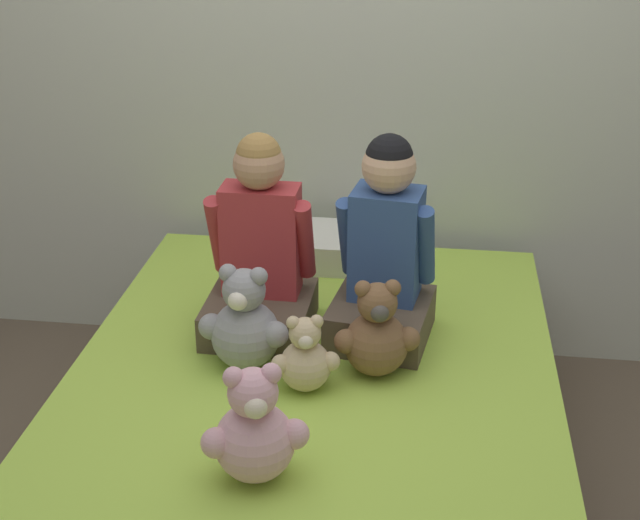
# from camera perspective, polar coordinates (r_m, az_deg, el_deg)

# --- Properties ---
(ground_plane) EXTENTS (14.00, 14.00, 0.00)m
(ground_plane) POSITION_cam_1_polar(r_m,az_deg,el_deg) (2.87, -0.65, -16.18)
(ground_plane) COLOR brown
(wall_behind_bed) EXTENTS (8.00, 0.06, 2.50)m
(wall_behind_bed) POSITION_cam_1_polar(r_m,az_deg,el_deg) (3.33, 2.04, 13.92)
(wall_behind_bed) COLOR beige
(wall_behind_bed) RESTS_ON ground_plane
(bed) EXTENTS (1.44, 2.01, 0.49)m
(bed) POSITION_cam_1_polar(r_m,az_deg,el_deg) (2.72, -0.67, -12.30)
(bed) COLOR #997F60
(bed) RESTS_ON ground_plane
(child_on_left) EXTENTS (0.33, 0.35, 0.63)m
(child_on_left) POSITION_cam_1_polar(r_m,az_deg,el_deg) (2.76, -3.85, 0.35)
(child_on_left) COLOR brown
(child_on_left) RESTS_ON bed
(child_on_right) EXTENTS (0.34, 0.36, 0.65)m
(child_on_right) POSITION_cam_1_polar(r_m,az_deg,el_deg) (2.71, 4.16, 0.29)
(child_on_right) COLOR brown
(child_on_right) RESTS_ON bed
(teddy_bear_held_by_left_child) EXTENTS (0.27, 0.20, 0.32)m
(teddy_bear_held_by_left_child) POSITION_cam_1_polar(r_m,az_deg,el_deg) (2.60, -4.82, -4.16)
(teddy_bear_held_by_left_child) COLOR #939399
(teddy_bear_held_by_left_child) RESTS_ON bed
(teddy_bear_held_by_right_child) EXTENTS (0.25, 0.19, 0.30)m
(teddy_bear_held_by_right_child) POSITION_cam_1_polar(r_m,az_deg,el_deg) (2.57, 3.64, -4.80)
(teddy_bear_held_by_right_child) COLOR brown
(teddy_bear_held_by_right_child) RESTS_ON bed
(teddy_bear_between_children) EXTENTS (0.19, 0.15, 0.23)m
(teddy_bear_between_children) POSITION_cam_1_polar(r_m,az_deg,el_deg) (2.50, -0.95, -6.33)
(teddy_bear_between_children) COLOR #D1B78E
(teddy_bear_between_children) RESTS_ON bed
(teddy_bear_at_foot_of_bed) EXTENTS (0.25, 0.20, 0.31)m
(teddy_bear_at_foot_of_bed) POSITION_cam_1_polar(r_m,az_deg,el_deg) (2.17, -4.22, -10.88)
(teddy_bear_at_foot_of_bed) COLOR #DBA3B2
(teddy_bear_at_foot_of_bed) RESTS_ON bed
(pillow_at_headboard) EXTENTS (0.47, 0.29, 0.11)m
(pillow_at_headboard) POSITION_cam_1_polar(r_m,az_deg,el_deg) (3.27, 1.36, 0.81)
(pillow_at_headboard) COLOR silver
(pillow_at_headboard) RESTS_ON bed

